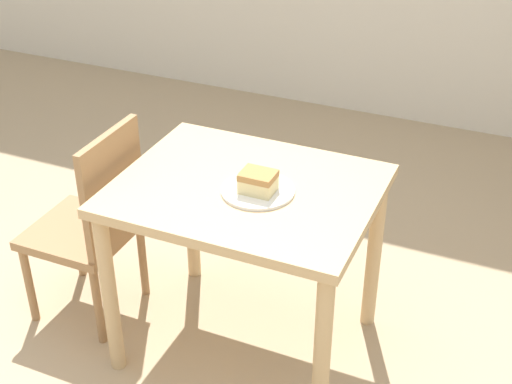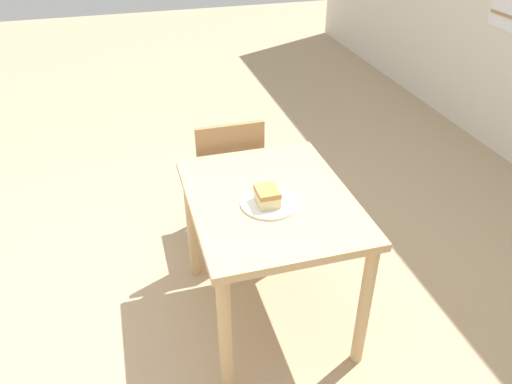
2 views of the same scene
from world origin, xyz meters
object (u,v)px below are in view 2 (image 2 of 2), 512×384
(chair_near_window, at_px, (227,180))
(cake_slice, at_px, (267,196))
(dining_table_near, at_px, (270,218))
(plate, at_px, (269,203))

(chair_near_window, distance_m, cake_slice, 0.81)
(cake_slice, bearing_deg, chair_near_window, -177.86)
(chair_near_window, bearing_deg, cake_slice, 92.14)
(chair_near_window, relative_size, cake_slice, 7.27)
(dining_table_near, relative_size, plate, 3.54)
(dining_table_near, bearing_deg, chair_near_window, -174.66)
(chair_near_window, height_order, plate, chair_near_window)
(plate, xyz_separation_m, cake_slice, (0.01, -0.01, 0.04))
(plate, distance_m, cake_slice, 0.05)
(cake_slice, bearing_deg, dining_table_near, 150.38)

